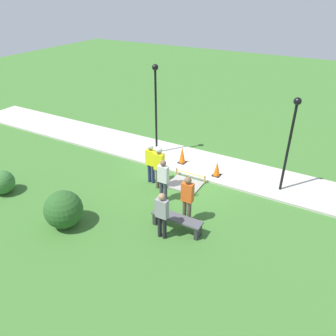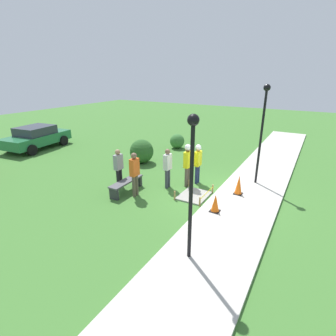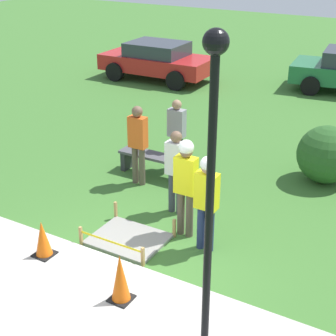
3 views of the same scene
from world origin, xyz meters
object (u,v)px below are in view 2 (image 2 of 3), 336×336
object	(u,v)px
lamppost_near	(263,122)
bystander_in_gray_shirt	(168,166)
bystander_in_orange_shirt	(135,172)
traffic_cone_far_patch	(239,185)
park_bench	(126,184)
traffic_cone_near_patch	(215,203)
bystander_in_white_shirt	(119,166)
worker_assistant	(188,161)
worker_supervisor	(198,160)
parked_car_green	(36,137)
lamppost_far	(192,169)

from	to	relation	value
lamppost_near	bystander_in_gray_shirt	bearing A→B (deg)	124.81
bystander_in_gray_shirt	lamppost_near	xyz separation A→B (m)	(2.27, -3.26, 1.84)
bystander_in_orange_shirt	bystander_in_gray_shirt	xyz separation A→B (m)	(1.36, -0.72, -0.05)
traffic_cone_far_patch	park_bench	size ratio (longest dim) A/B	0.45
park_bench	lamppost_near	world-z (taller)	lamppost_near
park_bench	bystander_in_gray_shirt	distance (m)	1.90
traffic_cone_near_patch	bystander_in_white_shirt	size ratio (longest dim) A/B	0.38
worker_assistant	bystander_in_orange_shirt	world-z (taller)	worker_assistant
park_bench	worker_assistant	bearing A→B (deg)	-46.48
worker_supervisor	lamppost_near	distance (m)	3.15
traffic_cone_far_patch	traffic_cone_near_patch	bearing A→B (deg)	170.47
park_bench	worker_assistant	xyz separation A→B (m)	(1.83, -1.93, 0.80)
worker_supervisor	worker_assistant	size ratio (longest dim) A/B	0.95
bystander_in_orange_shirt	parked_car_green	distance (m)	10.29
lamppost_far	worker_supervisor	bearing A→B (deg)	21.74
bystander_in_gray_shirt	lamppost_near	size ratio (longest dim) A/B	0.41
worker_assistant	bystander_in_gray_shirt	xyz separation A→B (m)	(-0.57, 0.66, -0.17)
bystander_in_orange_shirt	lamppost_near	world-z (taller)	lamppost_near
worker_supervisor	bystander_in_gray_shirt	bearing A→B (deg)	140.74
traffic_cone_far_patch	worker_assistant	size ratio (longest dim) A/B	0.42
traffic_cone_near_patch	bystander_in_gray_shirt	distance (m)	2.90
worker_supervisor	lamppost_far	distance (m)	5.49
worker_supervisor	bystander_in_orange_shirt	size ratio (longest dim) A/B	0.99
worker_supervisor	parked_car_green	world-z (taller)	worker_supervisor
worker_supervisor	lamppost_near	bearing A→B (deg)	-63.85
traffic_cone_far_patch	park_bench	world-z (taller)	traffic_cone_far_patch
park_bench	lamppost_near	size ratio (longest dim) A/B	0.42
worker_supervisor	lamppost_far	xyz separation A→B (m)	(-4.90, -1.95, 1.51)
lamppost_near	worker_supervisor	bearing A→B (deg)	116.15
park_bench	bystander_in_gray_shirt	xyz separation A→B (m)	(1.26, -1.27, 0.63)
lamppost_far	bystander_in_gray_shirt	bearing A→B (deg)	37.08
park_bench	bystander_in_white_shirt	distance (m)	0.87
traffic_cone_near_patch	park_bench	size ratio (longest dim) A/B	0.37
park_bench	bystander_in_orange_shirt	size ratio (longest dim) A/B	0.97
park_bench	lamppost_far	xyz separation A→B (m)	(-2.53, -4.13, 2.23)
worker_assistant	parked_car_green	world-z (taller)	worker_assistant
park_bench	lamppost_far	world-z (taller)	lamppost_far
worker_assistant	lamppost_far	world-z (taller)	lamppost_far
traffic_cone_far_patch	lamppost_far	bearing A→B (deg)	179.33
worker_supervisor	traffic_cone_far_patch	bearing A→B (deg)	-101.89
bystander_in_orange_shirt	bystander_in_white_shirt	xyz separation A→B (m)	(0.34, 1.12, -0.07)
worker_supervisor	bystander_in_gray_shirt	distance (m)	1.44
traffic_cone_far_patch	bystander_in_gray_shirt	xyz separation A→B (m)	(-0.69, 2.91, 0.50)
bystander_in_gray_shirt	lamppost_far	world-z (taller)	lamppost_far
worker_supervisor	bystander_in_orange_shirt	world-z (taller)	bystander_in_orange_shirt
bystander_in_orange_shirt	parked_car_green	size ratio (longest dim) A/B	0.41
bystander_in_orange_shirt	lamppost_near	size ratio (longest dim) A/B	0.43
bystander_in_orange_shirt	lamppost_far	distance (m)	4.60
lamppost_far	worker_assistant	bearing A→B (deg)	26.78
bystander_in_white_shirt	lamppost_far	distance (m)	5.69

